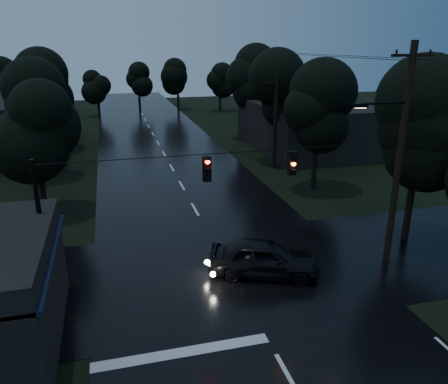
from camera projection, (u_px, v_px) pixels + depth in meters
name	position (u px, v px, depth m)	size (l,w,h in m)	color
main_road	(172.00, 168.00, 36.43)	(12.00, 120.00, 0.02)	black
cross_street	(229.00, 271.00, 19.96)	(60.00, 9.00, 0.02)	black
building_far_right	(307.00, 126.00, 42.76)	(10.00, 14.00, 4.40)	black
building_far_left	(9.00, 125.00, 41.39)	(10.00, 16.00, 5.00)	black
utility_pole_main	(398.00, 154.00, 19.14)	(3.50, 0.30, 10.00)	black
utility_pole_far	(275.00, 121.00, 35.35)	(2.00, 0.30, 7.50)	black
anchor_pole_left	(43.00, 238.00, 16.26)	(0.18, 0.18, 6.00)	black
span_signals	(250.00, 165.00, 17.47)	(15.00, 0.37, 1.12)	black
tree_corner_near	(421.00, 127.00, 21.35)	(4.48, 4.48, 9.44)	black
tree_left_a	(34.00, 128.00, 25.24)	(3.92, 3.92, 8.26)	black
tree_left_b	(40.00, 104.00, 32.29)	(4.20, 4.20, 8.85)	black
tree_left_c	(46.00, 87.00, 41.18)	(4.48, 4.48, 9.44)	black
tree_right_a	(318.00, 110.00, 29.47)	(4.20, 4.20, 8.85)	black
tree_right_b	(282.00, 92.00, 36.81)	(4.48, 4.48, 9.44)	black
tree_right_c	(252.00, 78.00, 45.99)	(4.76, 4.76, 10.03)	black
car	(264.00, 258.00, 19.39)	(1.96, 4.86, 1.66)	black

